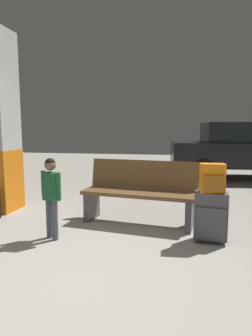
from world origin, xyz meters
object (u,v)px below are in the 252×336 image
(child, at_px, (51,190))
(parked_car_near, at_px, (247,149))
(backpack_bright, at_px, (212,179))
(suitcase, at_px, (211,216))
(bench, at_px, (140,192))

(child, height_order, parked_car_near, parked_car_near)
(backpack_bright, distance_m, parked_car_near, 5.07)
(suitcase, distance_m, parked_car_near, 5.09)
(child, bearing_deg, backpack_bright, 7.37)
(suitcase, bearing_deg, bench, 147.66)
(child, bearing_deg, parked_car_near, 57.44)
(bench, relative_size, parked_car_near, 0.39)
(child, bearing_deg, bench, 41.07)
(bench, height_order, parked_car_near, parked_car_near)
(suitcase, height_order, parked_car_near, parked_car_near)
(backpack_bright, relative_size, child, 0.34)
(child, bearing_deg, suitcase, 7.39)
(bench, bearing_deg, child, -138.93)
(backpack_bright, relative_size, parked_car_near, 0.08)
(suitcase, bearing_deg, backpack_bright, -24.73)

